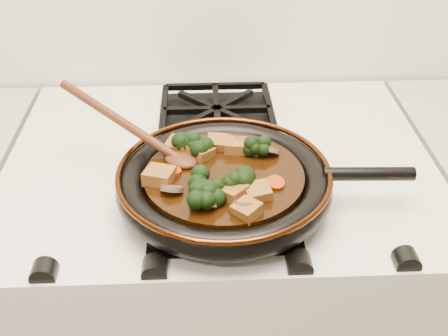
{
  "coord_description": "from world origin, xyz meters",
  "views": [
    {
      "loc": [
        -0.03,
        0.85,
        1.46
      ],
      "look_at": [
        0.0,
        1.56,
        0.97
      ],
      "focal_mm": 45.0,
      "sensor_mm": 36.0,
      "label": 1
    }
  ],
  "objects": [
    {
      "name": "broccoli_floret_4",
      "position": [
        -0.03,
        1.48,
        0.97
      ],
      "size": [
        0.06,
        0.06,
        0.06
      ],
      "primitive_type": null,
      "rotation": [
        -0.01,
        -0.06,
        3.04
      ],
      "color": "black",
      "rests_on": "braising_sauce"
    },
    {
      "name": "skillet",
      "position": [
        0.0,
        1.56,
        0.94
      ],
      "size": [
        0.46,
        0.34,
        0.05
      ],
      "rotation": [
        0.0,
        0.0,
        -0.04
      ],
      "color": "black",
      "rests_on": "burner_grate_front"
    },
    {
      "name": "mushroom_slice_1",
      "position": [
        0.08,
        1.61,
        0.97
      ],
      "size": [
        0.05,
        0.04,
        0.03
      ],
      "primitive_type": "cylinder",
      "rotation": [
        0.72,
        0.0,
        2.84
      ],
      "color": "brown",
      "rests_on": "braising_sauce"
    },
    {
      "name": "wooden_spoon",
      "position": [
        -0.12,
        1.63,
        0.98
      ],
      "size": [
        0.14,
        0.11,
        0.25
      ],
      "rotation": [
        0.0,
        0.0,
        2.55
      ],
      "color": "#4D2310",
      "rests_on": "braising_sauce"
    },
    {
      "name": "tofu_cube_4",
      "position": [
        -0.01,
        1.63,
        0.97
      ],
      "size": [
        0.04,
        0.04,
        0.02
      ],
      "primitive_type": "cube",
      "rotation": [
        0.07,
        -0.07,
        1.5
      ],
      "color": "brown",
      "rests_on": "braising_sauce"
    },
    {
      "name": "broccoli_floret_2",
      "position": [
        -0.03,
        1.52,
        0.97
      ],
      "size": [
        0.08,
        0.09,
        0.06
      ],
      "primitive_type": null,
      "rotation": [
        0.12,
        0.08,
        2.28
      ],
      "color": "black",
      "rests_on": "braising_sauce"
    },
    {
      "name": "braising_sauce",
      "position": [
        0.0,
        1.56,
        0.95
      ],
      "size": [
        0.25,
        0.25,
        0.02
      ],
      "primitive_type": "cylinder",
      "color": "black",
      "rests_on": "skillet"
    },
    {
      "name": "carrot_coin_4",
      "position": [
        0.01,
        1.64,
        0.96
      ],
      "size": [
        0.03,
        0.03,
        0.02
      ],
      "primitive_type": "cylinder",
      "rotation": [
        0.29,
        0.25,
        0.0
      ],
      "color": "#A82F04",
      "rests_on": "braising_sauce"
    },
    {
      "name": "broccoli_floret_1",
      "position": [
        -0.03,
        1.62,
        0.97
      ],
      "size": [
        0.08,
        0.08,
        0.06
      ],
      "primitive_type": null,
      "rotation": [
        0.05,
        0.1,
        1.32
      ],
      "color": "black",
      "rests_on": "braising_sauce"
    },
    {
      "name": "carrot_coin_0",
      "position": [
        -0.08,
        1.56,
        0.96
      ],
      "size": [
        0.03,
        0.03,
        0.01
      ],
      "primitive_type": "cylinder",
      "rotation": [
        -0.11,
        0.13,
        0.0
      ],
      "color": "#A82F04",
      "rests_on": "braising_sauce"
    },
    {
      "name": "broccoli_floret_0",
      "position": [
        0.02,
        1.53,
        0.97
      ],
      "size": [
        0.09,
        0.09,
        0.06
      ],
      "primitive_type": null,
      "rotation": [
        -0.0,
        -0.15,
        0.95
      ],
      "color": "black",
      "rests_on": "braising_sauce"
    },
    {
      "name": "mushroom_slice_0",
      "position": [
        0.04,
        1.64,
        0.97
      ],
      "size": [
        0.04,
        0.04,
        0.03
      ],
      "primitive_type": "cylinder",
      "rotation": [
        0.81,
        0.0,
        2.88
      ],
      "color": "brown",
      "rests_on": "braising_sauce"
    },
    {
      "name": "tofu_cube_0",
      "position": [
        0.03,
        1.46,
        0.97
      ],
      "size": [
        0.05,
        0.05,
        0.02
      ],
      "primitive_type": "cube",
      "rotation": [
        -0.1,
        0.06,
        2.34
      ],
      "color": "brown",
      "rests_on": "braising_sauce"
    },
    {
      "name": "mushroom_slice_3",
      "position": [
        -0.08,
        1.51,
        0.97
      ],
      "size": [
        0.04,
        0.04,
        0.02
      ],
      "primitive_type": "cylinder",
      "rotation": [
        0.56,
        0.0,
        2.89
      ],
      "color": "brown",
      "rests_on": "braising_sauce"
    },
    {
      "name": "tofu_cube_3",
      "position": [
        -0.1,
        1.54,
        0.97
      ],
      "size": [
        0.05,
        0.05,
        0.02
      ],
      "primitive_type": "cube",
      "rotation": [
        -0.01,
        0.06,
        1.24
      ],
      "color": "brown",
      "rests_on": "braising_sauce"
    },
    {
      "name": "broccoli_floret_6",
      "position": [
        0.06,
        1.61,
        0.97
      ],
      "size": [
        0.07,
        0.06,
        0.07
      ],
      "primitive_type": null,
      "rotation": [
        -0.16,
        -0.19,
        3.07
      ],
      "color": "black",
      "rests_on": "braising_sauce"
    },
    {
      "name": "carrot_coin_2",
      "position": [
        -0.01,
        1.5,
        0.96
      ],
      "size": [
        0.03,
        0.03,
        0.01
      ],
      "primitive_type": "cylinder",
      "rotation": [
        -0.05,
        0.07,
        0.0
      ],
      "color": "#A82F04",
      "rests_on": "braising_sauce"
    },
    {
      "name": "carrot_coin_3",
      "position": [
        0.08,
        1.52,
        0.96
      ],
      "size": [
        0.03,
        0.03,
        0.01
      ],
      "primitive_type": "cylinder",
      "rotation": [
        0.2,
        0.1,
        0.0
      ],
      "color": "#A82F04",
      "rests_on": "braising_sauce"
    },
    {
      "name": "mushroom_slice_4",
      "position": [
        0.03,
        1.47,
        0.97
      ],
      "size": [
        0.04,
        0.04,
        0.03
      ],
      "primitive_type": "cylinder",
      "rotation": [
        0.57,
        0.0,
        2.99
      ],
      "color": "brown",
      "rests_on": "braising_sauce"
    },
    {
      "name": "broccoli_floret_3",
      "position": [
        -0.05,
        1.62,
        0.97
      ],
      "size": [
        0.08,
        0.08,
        0.07
      ],
      "primitive_type": null,
      "rotation": [
        -0.02,
        0.16,
        0.36
      ],
      "color": "black",
      "rests_on": "braising_sauce"
    },
    {
      "name": "broccoli_floret_5",
      "position": [
        -0.02,
        1.5,
        0.97
      ],
      "size": [
        0.09,
        0.09,
        0.06
      ],
      "primitive_type": null,
      "rotation": [
        -0.0,
        0.07,
        0.62
      ],
      "color": "black",
      "rests_on": "braising_sauce"
    },
    {
      "name": "burner_grate_front",
      "position": [
        0.0,
        1.55,
        0.91
      ],
      "size": [
        0.23,
        0.23,
        0.03
      ],
      "primitive_type": null,
      "color": "black",
      "rests_on": "stove"
    },
    {
      "name": "burner_grate_back",
      "position": [
        0.0,
        1.83,
        0.91
      ],
      "size": [
        0.23,
        0.23,
        0.03
      ],
      "primitive_type": null,
      "color": "black",
      "rests_on": "stove"
    },
    {
      "name": "tofu_cube_6",
      "position": [
        0.05,
        1.5,
        0.97
      ],
      "size": [
        0.04,
        0.04,
        0.02
      ],
      "primitive_type": "cube",
      "rotation": [
        -0.09,
        -0.08,
        1.75
      ],
      "color": "brown",
      "rests_on": "braising_sauce"
    },
    {
      "name": "tofu_cube_2",
      "position": [
        0.01,
        1.5,
        0.97
      ],
      "size": [
        0.05,
        0.05,
        0.03
      ],
      "primitive_type": "cube",
      "rotation": [
        0.01,
        0.11,
        2.39
      ],
      "color": "brown",
      "rests_on": "braising_sauce"
    },
    {
      "name": "tofu_cube_7",
      "position": [
        0.02,
        1.62,
        0.97
      ],
      "size": [
        0.04,
        0.04,
        0.02
      ],
      "primitive_type": "cube",
      "rotation": [
        0.05,
        -0.02,
        3.04
      ],
      "color": "brown",
      "rests_on": "braising_sauce"
    },
    {
      "name": "tofu_cube_5",
      "position": [
        -0.03,
        1.61,
        0.97
      ],
      "size": [
        0.05,
        0.05,
        0.02
      ],
      "primitive_type": "cube",
      "rotation": [
        0.11,
        -0.03,
        2.37
      ],
      "color": "brown",
      "rests_on": "braising_sauce"
    },
    {
      "name": "stove",
      "position": [
        0.0,
        1.69,
        0.45
      ],
      "size": [
        0.76,
        0.6,
        0.9
      ],
      "primitive_type": "cube",
      "color": "silver",
      "rests_on": "ground"
    },
    {
      "name": "carrot_coin_1",
      "position": [
        -0.05,
        1.61,
        0.96
      ],
      "size": [
        0.03,
        0.03,
        0.01
      ],
      "primitive_type": "cylinder",
      "rotation": [
        -0.01,
        -0.08,
        0.0
      ],
      "color": "#A82F04",
      "rests_on": "braising_sauce"
    },
    {
      "name": "mushroom_slice_2",
      "position": [
        -0.03,
        1.47,
        0.97
      ],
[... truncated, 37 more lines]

